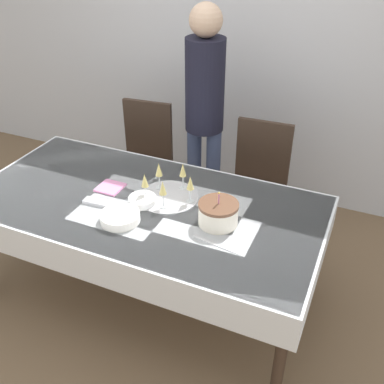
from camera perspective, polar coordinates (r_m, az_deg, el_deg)
name	(u,v)px	position (r m, az deg, el deg)	size (l,w,h in m)	color
ground_plane	(150,291)	(3.16, -5.35, -12.43)	(12.00, 12.00, 0.00)	brown
wall_back	(236,36)	(3.80, 5.66, 19.09)	(8.00, 0.05, 2.70)	silver
dining_table	(145,215)	(2.75, -6.02, -2.98)	(2.12, 1.06, 0.74)	white
dining_chair_far_left	(144,157)	(3.64, -6.08, 4.44)	(0.46, 0.46, 0.95)	#38281E
dining_chair_far_right	(258,182)	(3.32, 8.33, 1.32)	(0.44, 0.44, 0.95)	#38281E
birthday_cake	(218,213)	(2.47, 3.35, -2.73)	(0.22, 0.22, 0.20)	silver
champagne_tray	(168,187)	(2.68, -3.05, 0.58)	(0.37, 0.37, 0.18)	silver
plate_stack_main	(120,217)	(2.54, -9.13, -3.17)	(0.22, 0.22, 0.05)	silver
plate_stack_dessert	(142,200)	(2.67, -6.39, -1.03)	(0.16, 0.16, 0.04)	white
cake_knife	(219,246)	(2.35, 3.42, -6.83)	(0.30, 0.06, 0.00)	silver
fork_pile	(97,202)	(2.71, -11.92, -1.29)	(0.17, 0.07, 0.02)	silver
napkin_pile	(110,187)	(2.85, -10.35, 0.58)	(0.15, 0.15, 0.01)	pink
person_standing	(205,102)	(3.28, 1.62, 11.37)	(0.28, 0.28, 1.71)	#3F4C72
gift_bag	(13,207)	(3.93, -21.82, -1.75)	(0.21, 0.13, 0.32)	#4CA5D8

